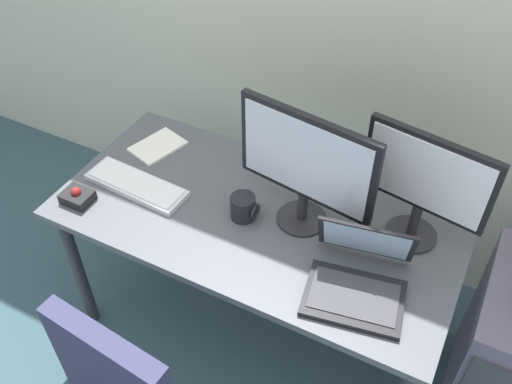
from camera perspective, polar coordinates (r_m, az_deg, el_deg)
name	(u,v)px	position (r m, az deg, el deg)	size (l,w,h in m)	color
ground_plane	(256,325)	(2.59, 0.00, -13.42)	(8.00, 8.00, 0.00)	#334F59
desk	(256,230)	(2.09, 0.00, -3.93)	(1.47, 0.72, 0.70)	#4B5055
monitor_main	(306,164)	(1.85, 5.07, 2.84)	(0.51, 0.18, 0.46)	#262628
monitor_side	(425,183)	(1.87, 16.83, 0.92)	(0.43, 0.18, 0.43)	#262628
keyboard	(136,185)	(2.19, -12.08, 0.73)	(0.42, 0.16, 0.03)	silver
laptop	(358,276)	(1.82, 10.38, -8.46)	(0.36, 0.36, 0.22)	black
trackball_mouse	(77,196)	(2.18, -17.75, -0.43)	(0.11, 0.09, 0.07)	black
coffee_mug	(244,207)	(2.00, -1.27, -1.58)	(0.10, 0.09, 0.09)	black
paper_notepad	(158,146)	(2.36, -9.98, 4.61)	(0.15, 0.21, 0.01)	white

